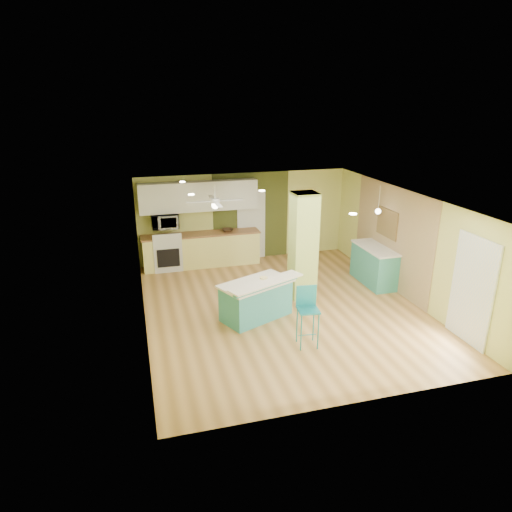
% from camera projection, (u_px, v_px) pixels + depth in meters
% --- Properties ---
extents(floor, '(6.00, 7.00, 0.01)m').
position_uv_depth(floor, '(282.00, 308.00, 10.27)').
color(floor, olive).
rests_on(floor, ground).
extents(ceiling, '(6.00, 7.00, 0.01)m').
position_uv_depth(ceiling, '(285.00, 198.00, 9.43)').
color(ceiling, white).
rests_on(ceiling, wall_back).
extents(wall_back, '(6.00, 0.01, 2.50)m').
position_uv_depth(wall_back, '(244.00, 217.00, 13.04)').
color(wall_back, '#D5D873').
rests_on(wall_back, floor).
extents(wall_front, '(6.00, 0.01, 2.50)m').
position_uv_depth(wall_front, '(360.00, 332.00, 6.66)').
color(wall_front, '#D5D873').
rests_on(wall_front, floor).
extents(wall_left, '(0.01, 7.00, 2.50)m').
position_uv_depth(wall_left, '(141.00, 269.00, 9.09)').
color(wall_left, '#D5D873').
rests_on(wall_left, floor).
extents(wall_right, '(0.01, 7.00, 2.50)m').
position_uv_depth(wall_right, '(406.00, 244.00, 10.60)').
color(wall_right, '#D5D873').
rests_on(wall_right, floor).
extents(wood_panel, '(0.02, 3.40, 2.50)m').
position_uv_depth(wood_panel, '(391.00, 237.00, 11.15)').
color(wood_panel, '#977956').
rests_on(wood_panel, floor).
extents(olive_accent, '(2.20, 0.02, 2.50)m').
position_uv_depth(olive_accent, '(251.00, 216.00, 13.07)').
color(olive_accent, '#444B1E').
rests_on(olive_accent, floor).
extents(interior_door, '(0.82, 0.05, 2.00)m').
position_uv_depth(interior_door, '(251.00, 225.00, 13.13)').
color(interior_door, silver).
rests_on(interior_door, floor).
extents(french_door, '(0.04, 1.08, 2.10)m').
position_uv_depth(french_door, '(472.00, 291.00, 8.57)').
color(french_door, white).
rests_on(french_door, floor).
extents(column, '(0.55, 0.55, 2.50)m').
position_uv_depth(column, '(303.00, 246.00, 10.47)').
color(column, '#B3CA5D').
rests_on(column, floor).
extents(kitchen_run, '(3.25, 0.63, 0.94)m').
position_uv_depth(kitchen_run, '(202.00, 249.00, 12.69)').
color(kitchen_run, '#ECE37B').
rests_on(kitchen_run, floor).
extents(stove, '(0.76, 0.66, 1.08)m').
position_uv_depth(stove, '(167.00, 253.00, 12.45)').
color(stove, silver).
rests_on(stove, floor).
extents(upper_cabinets, '(3.20, 0.34, 0.80)m').
position_uv_depth(upper_cabinets, '(199.00, 196.00, 12.31)').
color(upper_cabinets, silver).
rests_on(upper_cabinets, wall_back).
extents(microwave, '(0.70, 0.48, 0.39)m').
position_uv_depth(microwave, '(165.00, 221.00, 12.16)').
color(microwave, silver).
rests_on(microwave, wall_back).
extents(ceiling_fan, '(1.41, 1.41, 0.61)m').
position_uv_depth(ceiling_fan, '(215.00, 201.00, 11.12)').
color(ceiling_fan, white).
rests_on(ceiling_fan, ceiling).
extents(pendant_lamp, '(0.14, 0.14, 0.69)m').
position_uv_depth(pendant_lamp, '(378.00, 211.00, 10.99)').
color(pendant_lamp, white).
rests_on(pendant_lamp, ceiling).
extents(wall_decor, '(0.03, 0.90, 0.70)m').
position_uv_depth(wall_decor, '(387.00, 223.00, 11.22)').
color(wall_decor, brown).
rests_on(wall_decor, wood_panel).
extents(peninsula, '(1.88, 1.51, 0.93)m').
position_uv_depth(peninsula, '(256.00, 299.00, 9.68)').
color(peninsula, teal).
rests_on(peninsula, floor).
extents(bar_stool, '(0.43, 0.43, 1.17)m').
position_uv_depth(bar_stool, '(307.00, 307.00, 8.53)').
color(bar_stool, teal).
rests_on(bar_stool, floor).
extents(side_counter, '(0.63, 1.48, 0.95)m').
position_uv_depth(side_counter, '(374.00, 265.00, 11.50)').
color(side_counter, teal).
rests_on(side_counter, floor).
extents(fruit_bowl, '(0.36, 0.36, 0.08)m').
position_uv_depth(fruit_bowl, '(228.00, 230.00, 12.69)').
color(fruit_bowl, '#382516').
rests_on(fruit_bowl, kitchen_run).
extents(canister, '(0.16, 0.16, 0.15)m').
position_uv_depth(canister, '(264.00, 281.00, 9.47)').
color(canister, yellow).
rests_on(canister, peninsula).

